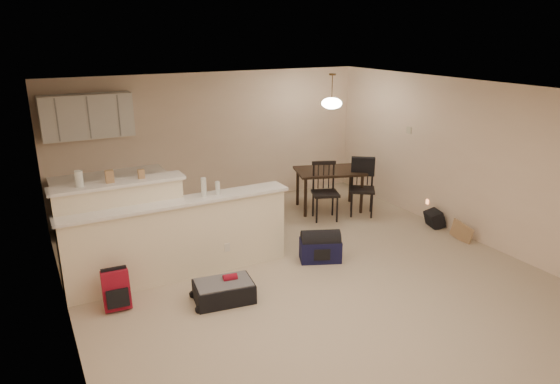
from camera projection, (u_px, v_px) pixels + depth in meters
room at (313, 191)px, 6.38m from camera, size 7.00×7.02×2.50m
breakfast_bar at (160, 236)px, 6.61m from camera, size 3.08×0.58×1.39m
upper_cabinets at (87, 116)px, 7.97m from camera, size 1.40×0.34×0.70m
kitchen_counter at (111, 202)px, 8.40m from camera, size 1.80×0.60×0.90m
thermostat at (409, 130)px, 8.94m from camera, size 0.02×0.12×0.12m
jar at (79, 179)px, 6.05m from camera, size 0.10×0.10×0.20m
cereal_box at (110, 177)px, 6.22m from camera, size 0.10×0.07×0.16m
small_box at (141, 174)px, 6.40m from camera, size 0.08×0.06×0.12m
bottle_a at (204, 187)px, 6.63m from camera, size 0.07×0.07×0.26m
bottle_b at (218, 188)px, 6.73m from camera, size 0.06×0.06×0.18m
dining_table at (329, 175)px, 9.20m from camera, size 1.40×1.14×0.76m
pendant_lamp at (332, 103)px, 8.80m from camera, size 0.36×0.36×0.62m
dining_chair_near at (325, 192)px, 8.74m from camera, size 0.57×0.56×1.02m
dining_chair_far at (362, 188)px, 8.97m from camera, size 0.60×0.60×1.01m
suitcase at (224, 292)px, 6.18m from camera, size 0.77×0.56×0.24m
red_backpack at (116, 290)px, 6.00m from camera, size 0.33×0.22×0.47m
navy_duffel at (320, 250)px, 7.26m from camera, size 0.66×0.53×0.32m
black_daypack at (434, 219)px, 8.52m from camera, size 0.30×0.36×0.27m
cardboard_sheet at (461, 232)px, 7.93m from camera, size 0.04×0.39×0.30m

